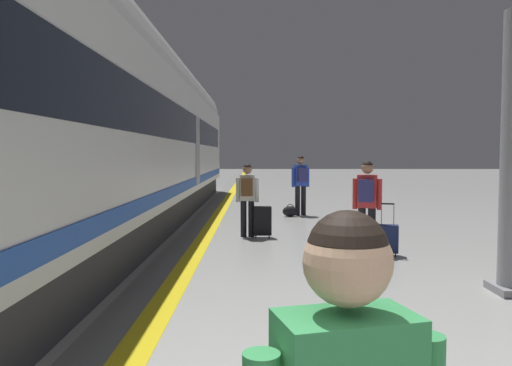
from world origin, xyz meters
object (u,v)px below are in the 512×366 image
(suitcase_mid, at_px, (390,239))
(duffel_bag_far, at_px, (293,211))
(passenger_far, at_px, (303,180))
(high_speed_train, at_px, (60,110))
(passenger_near, at_px, (250,194))
(passenger_mid, at_px, (369,199))
(suitcase_near, at_px, (265,221))

(suitcase_mid, xyz_separation_m, duffel_bag_far, (-1.33, 5.53, -0.15))
(passenger_far, bearing_deg, high_speed_train, -125.09)
(passenger_near, bearing_deg, suitcase_mid, -38.70)
(high_speed_train, height_order, passenger_near, high_speed_train)
(passenger_mid, height_order, suitcase_mid, passenger_mid)
(high_speed_train, distance_m, suitcase_near, 4.71)
(high_speed_train, relative_size, suitcase_mid, 38.06)
(suitcase_near, distance_m, suitcase_mid, 2.89)
(passenger_mid, height_order, duffel_bag_far, passenger_mid)
(high_speed_train, distance_m, duffel_bag_far, 7.82)
(passenger_mid, bearing_deg, suitcase_mid, -29.29)
(suitcase_mid, height_order, passenger_far, passenger_far)
(passenger_mid, bearing_deg, passenger_near, 140.07)
(high_speed_train, height_order, suitcase_mid, high_speed_train)
(passenger_far, relative_size, duffel_bag_far, 3.97)
(suitcase_mid, bearing_deg, passenger_far, 99.89)
(high_speed_train, xyz_separation_m, passenger_mid, (5.20, 0.82, -1.51))
(passenger_far, bearing_deg, passenger_near, -111.52)
(high_speed_train, relative_size, passenger_near, 22.48)
(passenger_near, relative_size, duffel_bag_far, 3.60)
(suitcase_mid, bearing_deg, duffel_bag_far, 103.57)
(suitcase_mid, height_order, duffel_bag_far, suitcase_mid)
(high_speed_train, relative_size, passenger_mid, 21.30)
(suitcase_near, distance_m, passenger_mid, 2.60)
(passenger_mid, xyz_separation_m, duffel_bag_far, (-1.01, 5.34, -0.84))
(passenger_near, xyz_separation_m, duffel_bag_far, (1.17, 3.52, -0.79))
(high_speed_train, height_order, passenger_far, high_speed_train)
(suitcase_near, xyz_separation_m, passenger_mid, (1.86, -1.71, 0.63))
(passenger_near, relative_size, passenger_mid, 0.95)
(passenger_far, bearing_deg, duffel_bag_far, -140.78)
(suitcase_near, height_order, passenger_mid, passenger_mid)
(passenger_mid, distance_m, duffel_bag_far, 5.50)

